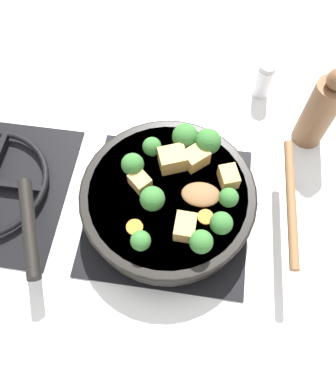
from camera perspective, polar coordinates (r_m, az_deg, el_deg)
The scene contains 22 objects.
ground_plane at distance 0.73m, azimuth -0.00°, elevation -2.81°, with size 2.40×2.40×0.00m, color silver.
front_burner_grate at distance 0.72m, azimuth -0.00°, elevation -2.42°, with size 0.31×0.31×0.03m.
skillet_pan at distance 0.68m, azimuth -0.22°, elevation -0.94°, with size 0.34×0.43×0.05m.
wooden_spoon at distance 0.66m, azimuth 12.78°, elevation -0.86°, with size 0.24×0.20×0.02m.
tofu_cube_center_large at distance 0.65m, azimuth -4.29°, elevation 1.60°, with size 0.04×0.03×0.03m, color tan.
tofu_cube_near_handle at distance 0.61m, azimuth 2.62°, elevation -5.35°, with size 0.04×0.03×0.03m, color tan.
tofu_cube_east_chunk at distance 0.66m, azimuth 9.21°, elevation 2.27°, with size 0.04×0.03×0.03m, color tan.
tofu_cube_west_chunk at distance 0.67m, azimuth 0.49°, elevation 5.05°, with size 0.05×0.04×0.04m, color tan.
tofu_cube_back_piece at distance 0.67m, azimuth 4.23°, elevation 5.26°, with size 0.04×0.03×0.03m, color tan.
broccoli_floret_near_spoon at distance 0.62m, azimuth -2.39°, elevation -1.05°, with size 0.04×0.04×0.05m.
broccoli_floret_center_top at distance 0.68m, azimuth -2.46°, elevation 6.90°, with size 0.03×0.03×0.04m.
broccoli_floret_east_rim at distance 0.60m, azimuth -4.19°, elevation -7.43°, with size 0.03×0.03×0.04m.
broccoli_floret_west_rim at distance 0.68m, azimuth 2.60°, elevation 8.44°, with size 0.05×0.05×0.05m.
broccoli_floret_north_edge at distance 0.61m, azimuth 8.12°, elevation -4.74°, with size 0.04×0.04×0.05m.
broccoli_floret_south_cluster at distance 0.63m, azimuth 9.22°, elevation -0.88°, with size 0.03×0.03×0.04m.
broccoli_floret_mid_floret at distance 0.66m, azimuth -5.41°, elevation 4.18°, with size 0.04×0.04×0.05m.
broccoli_floret_small_inner at distance 0.60m, azimuth 5.07°, elevation -7.57°, with size 0.04×0.04×0.05m.
broccoli_floret_tall_stem at distance 0.68m, azimuth 6.09°, elevation 7.65°, with size 0.05×0.05×0.05m.
carrot_slice_orange_thin at distance 0.63m, azimuth -5.11°, elevation -5.38°, with size 0.03×0.03×0.01m, color orange.
carrot_slice_near_center at distance 0.64m, azimuth 5.74°, elevation -3.82°, with size 0.03×0.03×0.01m, color orange.
pepper_mill at distance 0.80m, azimuth 22.19°, elevation 11.37°, with size 0.06×0.06×0.19m.
salt_shaker at distance 0.88m, azimuth 14.37°, elevation 16.17°, with size 0.04×0.04×0.09m.
Camera 1 is at (-0.29, -0.04, 0.67)m, focal length 35.00 mm.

